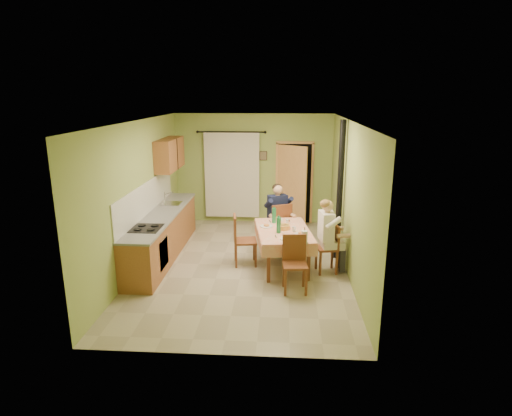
# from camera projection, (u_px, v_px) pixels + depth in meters

# --- Properties ---
(floor) EXTENTS (4.00, 6.00, 0.01)m
(floor) POSITION_uv_depth(u_px,v_px,m) (243.00, 265.00, 8.45)
(floor) COLOR tan
(floor) RESTS_ON ground
(room_shell) EXTENTS (4.04, 6.04, 2.82)m
(room_shell) POSITION_uv_depth(u_px,v_px,m) (242.00, 175.00, 7.98)
(room_shell) COLOR #98AE59
(room_shell) RESTS_ON ground
(kitchen_run) EXTENTS (0.64, 3.64, 1.56)m
(kitchen_run) POSITION_uv_depth(u_px,v_px,m) (162.00, 234.00, 8.82)
(kitchen_run) COLOR brown
(kitchen_run) RESTS_ON ground
(upper_cabinets) EXTENTS (0.35, 1.40, 0.70)m
(upper_cabinets) POSITION_uv_depth(u_px,v_px,m) (170.00, 154.00, 9.70)
(upper_cabinets) COLOR brown
(upper_cabinets) RESTS_ON room_shell
(curtain) EXTENTS (1.70, 0.07, 2.22)m
(curtain) POSITION_uv_depth(u_px,v_px,m) (232.00, 175.00, 10.95)
(curtain) COLOR black
(curtain) RESTS_ON ground
(doorway) EXTENTS (0.96, 0.48, 2.15)m
(doorway) POSITION_uv_depth(u_px,v_px,m) (293.00, 184.00, 10.88)
(doorway) COLOR black
(doorway) RESTS_ON ground
(dining_table) EXTENTS (1.22, 1.77, 0.76)m
(dining_table) POSITION_uv_depth(u_px,v_px,m) (283.00, 248.00, 8.29)
(dining_table) COLOR #E19779
(dining_table) RESTS_ON ground
(tableware) EXTENTS (0.91, 1.60, 0.33)m
(tableware) POSITION_uv_depth(u_px,v_px,m) (285.00, 228.00, 8.08)
(tableware) COLOR white
(tableware) RESTS_ON dining_table
(chair_far) EXTENTS (0.61, 0.61, 1.03)m
(chair_far) POSITION_uv_depth(u_px,v_px,m) (278.00, 235.00, 9.33)
(chair_far) COLOR brown
(chair_far) RESTS_ON ground
(chair_near) EXTENTS (0.44, 0.44, 0.97)m
(chair_near) POSITION_uv_depth(u_px,v_px,m) (295.00, 275.00, 7.29)
(chair_near) COLOR brown
(chair_near) RESTS_ON ground
(chair_right) EXTENTS (0.43, 0.43, 0.93)m
(chair_right) POSITION_uv_depth(u_px,v_px,m) (327.00, 257.00, 8.07)
(chair_right) COLOR brown
(chair_right) RESTS_ON ground
(chair_left) EXTENTS (0.50, 0.50, 1.00)m
(chair_left) POSITION_uv_depth(u_px,v_px,m) (244.00, 250.00, 8.45)
(chair_left) COLOR brown
(chair_left) RESTS_ON ground
(man_far) EXTENTS (0.65, 0.61, 1.39)m
(man_far) POSITION_uv_depth(u_px,v_px,m) (278.00, 209.00, 9.19)
(man_far) COLOR #141938
(man_far) RESTS_ON chair_far
(man_right) EXTENTS (0.53, 0.62, 1.39)m
(man_right) POSITION_uv_depth(u_px,v_px,m) (328.00, 228.00, 7.92)
(man_right) COLOR silver
(man_right) RESTS_ON chair_right
(stove_flue) EXTENTS (0.24, 0.24, 2.80)m
(stove_flue) POSITION_uv_depth(u_px,v_px,m) (339.00, 209.00, 8.65)
(stove_flue) COLOR black
(stove_flue) RESTS_ON ground
(picture_back) EXTENTS (0.19, 0.03, 0.23)m
(picture_back) POSITION_uv_depth(u_px,v_px,m) (263.00, 156.00, 10.84)
(picture_back) COLOR black
(picture_back) RESTS_ON room_shell
(picture_right) EXTENTS (0.03, 0.31, 0.21)m
(picture_right) POSITION_uv_depth(u_px,v_px,m) (341.00, 164.00, 9.00)
(picture_right) COLOR brown
(picture_right) RESTS_ON room_shell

